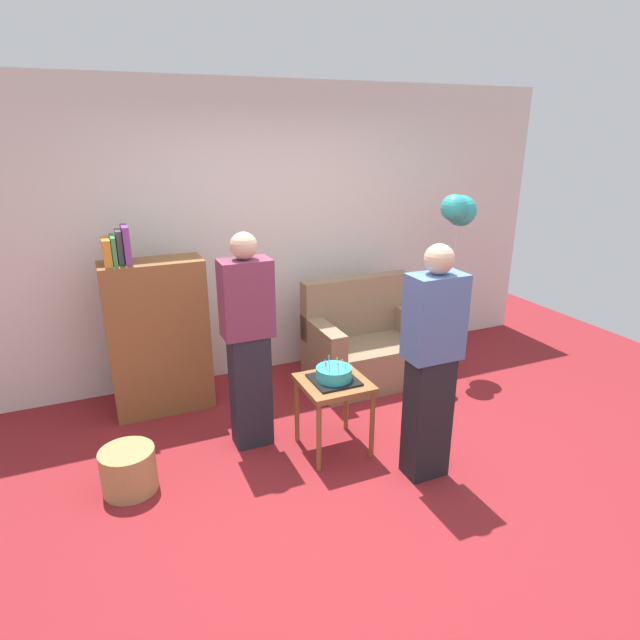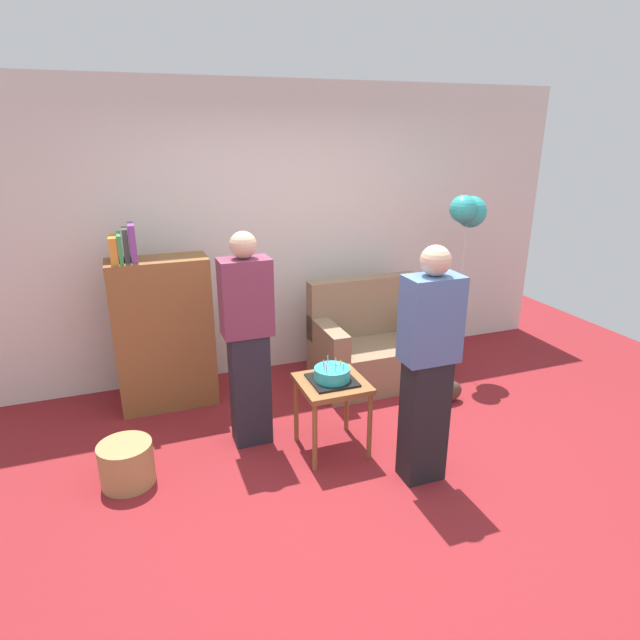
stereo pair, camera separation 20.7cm
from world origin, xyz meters
TOP-DOWN VIEW (x-y plane):
  - ground_plane at (0.00, 0.00)m, footprint 8.00×8.00m
  - wall_back at (0.00, 2.05)m, footprint 6.00×0.10m
  - couch at (0.72, 1.37)m, footprint 1.10×0.70m
  - bookshelf at (-1.14, 1.56)m, footprint 0.80×0.36m
  - side_table at (-0.07, 0.40)m, footprint 0.48×0.48m
  - birthday_cake at (-0.07, 0.40)m, footprint 0.32×0.32m
  - person_blowing_candles at (-0.60, 0.73)m, footprint 0.36×0.22m
  - person_holding_cake at (0.38, -0.13)m, footprint 0.36×0.22m
  - wicker_basket at (-1.53, 0.50)m, footprint 0.36×0.36m
  - handbag at (1.15, 0.72)m, footprint 0.28×0.14m
  - balloon_bunch at (1.62, 1.31)m, footprint 0.41×0.34m

SIDE VIEW (x-z plane):
  - ground_plane at x=0.00m, z-range 0.00..0.00m
  - handbag at x=1.15m, z-range 0.00..0.20m
  - wicker_basket at x=-1.53m, z-range 0.00..0.30m
  - couch at x=0.72m, z-range -0.14..0.82m
  - side_table at x=-0.07m, z-range 0.20..0.76m
  - birthday_cake at x=-0.07m, z-range 0.53..0.70m
  - bookshelf at x=-1.14m, z-range -0.13..1.46m
  - person_blowing_candles at x=-0.60m, z-range 0.02..1.65m
  - person_holding_cake at x=0.38m, z-range 0.02..1.65m
  - wall_back at x=0.00m, z-range 0.00..2.70m
  - balloon_bunch at x=1.62m, z-range 0.71..2.44m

